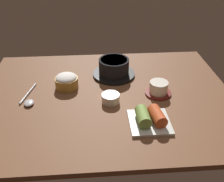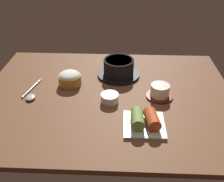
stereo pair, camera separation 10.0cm
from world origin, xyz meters
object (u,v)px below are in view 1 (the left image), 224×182
(rice_bowl, at_px, (66,81))
(spoon, at_px, (29,100))
(stone_pot, at_px, (114,68))
(tea_cup_with_saucer, at_px, (158,88))
(kimchi_plate, at_px, (150,118))
(banchan_cup_center, at_px, (111,98))

(rice_bowl, height_order, spoon, rice_bowl)
(stone_pot, bearing_deg, tea_cup_with_saucer, -45.34)
(rice_bowl, relative_size, kimchi_plate, 0.69)
(tea_cup_with_saucer, relative_size, kimchi_plate, 0.75)
(rice_bowl, bearing_deg, stone_pot, 23.27)
(kimchi_plate, height_order, spoon, kimchi_plate)
(stone_pot, height_order, rice_bowl, stone_pot)
(stone_pot, bearing_deg, kimchi_plate, -74.74)
(kimchi_plate, bearing_deg, rice_bowl, 139.02)
(banchan_cup_center, bearing_deg, stone_pot, 82.03)
(tea_cup_with_saucer, height_order, spoon, tea_cup_with_saucer)
(rice_bowl, distance_m, kimchi_plate, 0.39)
(rice_bowl, height_order, banchan_cup_center, rice_bowl)
(kimchi_plate, xyz_separation_m, spoon, (-0.43, 0.16, -0.02))
(spoon, bearing_deg, kimchi_plate, -20.74)
(stone_pot, xyz_separation_m, kimchi_plate, (0.09, -0.34, -0.02))
(rice_bowl, distance_m, tea_cup_with_saucer, 0.37)
(stone_pot, distance_m, tea_cup_with_saucer, 0.23)
(stone_pot, height_order, tea_cup_with_saucer, stone_pot)
(kimchi_plate, bearing_deg, banchan_cup_center, 131.90)
(stone_pot, bearing_deg, spoon, -152.27)
(kimchi_plate, relative_size, spoon, 0.82)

